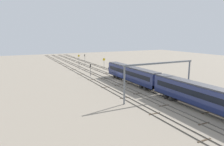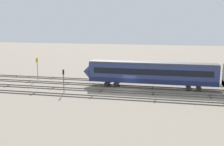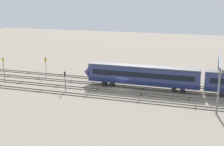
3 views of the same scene
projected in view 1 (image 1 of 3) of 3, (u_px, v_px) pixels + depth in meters
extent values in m
plane|color=gray|center=(118.00, 81.00, 62.85)|extent=(206.19, 206.19, 0.00)
cube|color=#59544C|center=(138.00, 79.00, 66.02)|extent=(190.19, 0.07, 0.16)
cube|color=#59544C|center=(134.00, 79.00, 65.39)|extent=(190.19, 0.07, 0.16)
cube|color=#473828|center=(209.00, 104.00, 41.78)|extent=(0.24, 2.40, 0.08)
cube|color=#473828|center=(177.00, 93.00, 49.76)|extent=(0.24, 2.40, 0.08)
cube|color=#473828|center=(153.00, 85.00, 57.74)|extent=(0.24, 2.40, 0.08)
cube|color=#473828|center=(136.00, 79.00, 65.71)|extent=(0.24, 2.40, 0.08)
cube|color=#473828|center=(122.00, 74.00, 73.69)|extent=(0.24, 2.40, 0.08)
cube|color=#473828|center=(111.00, 70.00, 81.67)|extent=(0.24, 2.40, 0.08)
cube|color=#473828|center=(102.00, 67.00, 89.65)|extent=(0.24, 2.40, 0.08)
cube|color=#473828|center=(94.00, 65.00, 97.62)|extent=(0.24, 2.40, 0.08)
cube|color=#473828|center=(88.00, 62.00, 105.60)|extent=(0.24, 2.40, 0.08)
cube|color=#473828|center=(82.00, 60.00, 113.58)|extent=(0.24, 2.40, 0.08)
cube|color=#473828|center=(77.00, 59.00, 121.56)|extent=(0.24, 2.40, 0.08)
cube|color=#473828|center=(73.00, 57.00, 129.54)|extent=(0.24, 2.40, 0.08)
cube|color=#473828|center=(69.00, 56.00, 137.51)|extent=(0.24, 2.40, 0.08)
cube|color=#473828|center=(66.00, 55.00, 145.49)|extent=(0.24, 2.40, 0.08)
cube|color=#59544C|center=(126.00, 80.00, 64.11)|extent=(190.19, 0.07, 0.16)
cube|color=#59544C|center=(122.00, 80.00, 63.48)|extent=(190.19, 0.07, 0.16)
cube|color=#473828|center=(207.00, 113.00, 37.15)|extent=(0.24, 2.40, 0.08)
cube|color=#473828|center=(173.00, 99.00, 44.76)|extent=(0.24, 2.40, 0.08)
cube|color=#473828|center=(149.00, 90.00, 52.38)|extent=(0.24, 2.40, 0.08)
cube|color=#473828|center=(131.00, 83.00, 59.99)|extent=(0.24, 2.40, 0.08)
cube|color=#473828|center=(117.00, 78.00, 67.61)|extent=(0.24, 2.40, 0.08)
cube|color=#473828|center=(106.00, 73.00, 75.22)|extent=(0.24, 2.40, 0.08)
cube|color=#473828|center=(97.00, 70.00, 82.84)|extent=(0.24, 2.40, 0.08)
cube|color=#473828|center=(90.00, 67.00, 90.45)|extent=(0.24, 2.40, 0.08)
cube|color=#473828|center=(84.00, 64.00, 98.07)|extent=(0.24, 2.40, 0.08)
cube|color=#473828|center=(78.00, 62.00, 105.68)|extent=(0.24, 2.40, 0.08)
cube|color=#473828|center=(73.00, 61.00, 113.30)|extent=(0.24, 2.40, 0.08)
cube|color=#473828|center=(69.00, 59.00, 120.91)|extent=(0.24, 2.40, 0.08)
cube|color=#473828|center=(66.00, 58.00, 128.53)|extent=(0.24, 2.40, 0.08)
cube|color=#473828|center=(63.00, 56.00, 136.15)|extent=(0.24, 2.40, 0.08)
cube|color=#473828|center=(60.00, 55.00, 143.76)|extent=(0.24, 2.40, 0.08)
cube|color=#59544C|center=(113.00, 81.00, 62.19)|extent=(190.19, 0.07, 0.16)
cube|color=#59544C|center=(109.00, 82.00, 61.57)|extent=(190.19, 0.07, 0.16)
cube|color=#473828|center=(204.00, 124.00, 32.57)|extent=(0.24, 2.40, 0.08)
cube|color=#473828|center=(164.00, 105.00, 40.94)|extent=(0.24, 2.40, 0.08)
cube|color=#473828|center=(137.00, 94.00, 49.32)|extent=(0.24, 2.40, 0.08)
cube|color=#473828|center=(119.00, 85.00, 57.70)|extent=(0.24, 2.40, 0.08)
cube|color=#473828|center=(105.00, 79.00, 66.08)|extent=(0.24, 2.40, 0.08)
cube|color=#473828|center=(94.00, 74.00, 74.45)|extent=(0.24, 2.40, 0.08)
cube|color=#473828|center=(85.00, 70.00, 82.83)|extent=(0.24, 2.40, 0.08)
cube|color=#473828|center=(78.00, 67.00, 91.21)|extent=(0.24, 2.40, 0.08)
cube|color=#473828|center=(72.00, 64.00, 99.58)|extent=(0.24, 2.40, 0.08)
cube|color=#473828|center=(67.00, 62.00, 107.96)|extent=(0.24, 2.40, 0.08)
cube|color=#473828|center=(63.00, 60.00, 116.34)|extent=(0.24, 2.40, 0.08)
cube|color=#473828|center=(60.00, 58.00, 124.71)|extent=(0.24, 2.40, 0.08)
cube|color=#473828|center=(56.00, 57.00, 133.09)|extent=(0.24, 2.40, 0.08)
cube|color=#473828|center=(53.00, 55.00, 141.47)|extent=(0.24, 2.40, 0.08)
cube|color=#59544C|center=(100.00, 83.00, 60.28)|extent=(190.19, 0.07, 0.16)
cube|color=#59544C|center=(96.00, 83.00, 59.65)|extent=(190.19, 0.07, 0.16)
cube|color=#473828|center=(204.00, 140.00, 27.40)|extent=(0.24, 2.40, 0.08)
cube|color=#473828|center=(155.00, 114.00, 36.70)|extent=(0.24, 2.40, 0.08)
cube|color=#473828|center=(125.00, 98.00, 46.01)|extent=(0.24, 2.40, 0.08)
cube|color=#473828|center=(105.00, 87.00, 55.32)|extent=(0.24, 2.40, 0.08)
cube|color=#473828|center=(91.00, 80.00, 64.63)|extent=(0.24, 2.40, 0.08)
cube|color=#473828|center=(81.00, 74.00, 73.94)|extent=(0.24, 2.40, 0.08)
cube|color=#473828|center=(73.00, 70.00, 83.24)|extent=(0.24, 2.40, 0.08)
cube|color=#473828|center=(66.00, 66.00, 92.55)|extent=(0.24, 2.40, 0.08)
cube|color=#473828|center=(61.00, 63.00, 101.86)|extent=(0.24, 2.40, 0.08)
cube|color=#473828|center=(57.00, 61.00, 111.17)|extent=(0.24, 2.40, 0.08)
cube|color=#473828|center=(53.00, 59.00, 120.47)|extent=(0.24, 2.40, 0.08)
cube|color=#473828|center=(50.00, 57.00, 129.78)|extent=(0.24, 2.40, 0.08)
cube|color=#473828|center=(47.00, 56.00, 139.09)|extent=(0.24, 2.40, 0.08)
cube|color=navy|center=(131.00, 74.00, 59.68)|extent=(24.00, 2.90, 3.60)
cube|color=navy|center=(131.00, 78.00, 59.92)|extent=(24.00, 2.94, 0.90)
cube|color=#4C4C51|center=(131.00, 67.00, 59.33)|extent=(24.00, 2.50, 0.30)
cube|color=black|center=(135.00, 72.00, 60.24)|extent=(22.00, 0.04, 1.10)
cube|color=black|center=(127.00, 72.00, 58.96)|extent=(22.00, 0.04, 1.10)
cylinder|color=black|center=(148.00, 88.00, 52.53)|extent=(0.90, 2.70, 0.90)
cylinder|color=black|center=(144.00, 86.00, 54.12)|extent=(0.90, 2.70, 0.90)
cylinder|color=black|center=(120.00, 77.00, 66.06)|extent=(0.90, 2.70, 0.90)
cylinder|color=black|center=(117.00, 76.00, 67.65)|extent=(0.90, 2.70, 0.90)
cube|color=navy|center=(202.00, 96.00, 37.83)|extent=(24.00, 2.90, 3.60)
cube|color=navy|center=(201.00, 103.00, 38.08)|extent=(24.00, 2.94, 0.90)
cube|color=#4C4C51|center=(203.00, 85.00, 37.48)|extent=(24.00, 2.50, 0.30)
cube|color=black|center=(207.00, 92.00, 38.39)|extent=(22.00, 0.04, 1.10)
cube|color=black|center=(196.00, 94.00, 37.12)|extent=(22.00, 0.04, 1.10)
cylinder|color=black|center=(175.00, 98.00, 44.21)|extent=(0.90, 2.70, 0.90)
cylinder|color=black|center=(169.00, 95.00, 45.80)|extent=(0.90, 2.70, 0.90)
cone|color=navy|center=(112.00, 68.00, 70.99)|extent=(1.60, 3.24, 3.24)
cylinder|color=slate|center=(189.00, 78.00, 48.86)|extent=(0.36, 0.36, 7.73)
cylinder|color=slate|center=(124.00, 86.00, 41.16)|extent=(0.36, 0.36, 7.73)
cube|color=slate|center=(160.00, 63.00, 44.28)|extent=(0.40, 18.23, 0.35)
cylinder|color=#4C4C51|center=(79.00, 62.00, 84.09)|extent=(0.12, 0.12, 5.94)
cylinder|color=yellow|center=(79.00, 56.00, 83.65)|extent=(0.05, 0.80, 0.80)
cube|color=black|center=(79.00, 56.00, 83.68)|extent=(0.02, 0.36, 0.12)
cylinder|color=#4C4C51|center=(104.00, 64.00, 82.89)|extent=(0.12, 0.12, 4.73)
cylinder|color=yellow|center=(104.00, 59.00, 82.58)|extent=(0.05, 1.09, 1.09)
cube|color=black|center=(104.00, 59.00, 82.61)|extent=(0.02, 0.49, 0.12)
cylinder|color=#4C4C51|center=(85.00, 60.00, 101.27)|extent=(0.14, 0.14, 3.63)
cube|color=black|center=(85.00, 55.00, 100.86)|extent=(0.20, 0.32, 0.90)
sphere|color=green|center=(85.00, 55.00, 100.92)|extent=(0.20, 0.20, 0.20)
sphere|color=#262626|center=(85.00, 56.00, 100.99)|extent=(0.20, 0.20, 0.20)
cylinder|color=#4C4C51|center=(91.00, 71.00, 70.10)|extent=(0.14, 0.14, 3.28)
cube|color=black|center=(90.00, 65.00, 69.72)|extent=(0.20, 0.32, 0.90)
sphere|color=green|center=(90.00, 65.00, 69.78)|extent=(0.20, 0.20, 0.20)
sphere|color=#262626|center=(90.00, 66.00, 69.86)|extent=(0.20, 0.20, 0.20)
cube|color=#B2B7BC|center=(133.00, 72.00, 73.76)|extent=(1.58, 0.76, 1.61)
cube|color=#333333|center=(131.00, 71.00, 74.43)|extent=(0.02, 0.54, 0.24)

